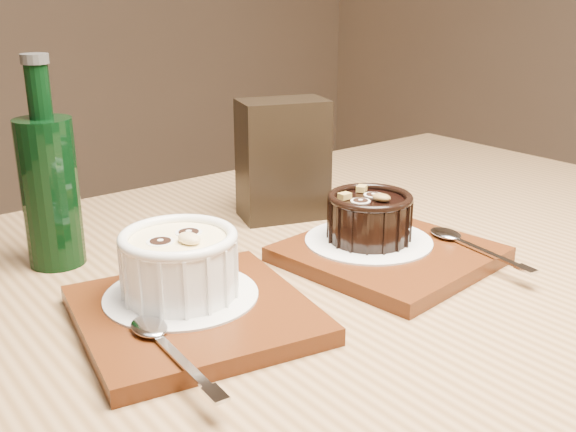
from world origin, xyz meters
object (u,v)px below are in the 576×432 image
object	(u,v)px
condiment_stand	(283,160)
green_bottle	(50,187)
ramekin_white	(179,261)
ramekin_dark	(370,215)
tray_right	(389,254)
tray_left	(194,314)
table	(324,374)

from	to	relation	value
condiment_stand	green_bottle	bearing A→B (deg)	176.05
condiment_stand	ramekin_white	bearing A→B (deg)	-145.07
green_bottle	ramekin_dark	bearing A→B (deg)	-32.80
condiment_stand	tray_right	bearing A→B (deg)	-88.92
condiment_stand	tray_left	bearing A→B (deg)	-141.33
tray_right	ramekin_dark	bearing A→B (deg)	102.03
condiment_stand	green_bottle	size ratio (longest dim) A/B	0.68
tray_right	green_bottle	distance (m)	0.34
tray_left	green_bottle	distance (m)	0.21
table	ramekin_dark	world-z (taller)	ramekin_dark
table	tray_left	world-z (taller)	tray_left
table	tray_right	distance (m)	0.13
table	tray_right	bearing A→B (deg)	7.68
tray_left	ramekin_white	bearing A→B (deg)	88.25
tray_left	condiment_stand	bearing A→B (deg)	38.67
tray_right	green_bottle	bearing A→B (deg)	144.15
table	tray_left	distance (m)	0.16
tray_right	green_bottle	size ratio (longest dim) A/B	0.88
ramekin_dark	green_bottle	bearing A→B (deg)	130.68
tray_left	tray_right	distance (m)	0.22
tray_right	ramekin_dark	size ratio (longest dim) A/B	2.10
ramekin_white	condiment_stand	size ratio (longest dim) A/B	0.70
tray_left	tray_right	xyz separation A→B (m)	(0.22, -0.00, 0.00)
tray_right	ramekin_dark	distance (m)	0.04
ramekin_white	green_bottle	world-z (taller)	green_bottle
ramekin_white	tray_right	bearing A→B (deg)	-16.59
ramekin_dark	tray_right	bearing A→B (deg)	-94.49
table	ramekin_white	xyz separation A→B (m)	(-0.13, 0.04, 0.14)
ramekin_dark	green_bottle	size ratio (longest dim) A/B	0.42
table	ramekin_white	size ratio (longest dim) A/B	12.38
table	tray_left	size ratio (longest dim) A/B	6.76
table	tray_right	xyz separation A→B (m)	(0.09, 0.01, 0.10)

